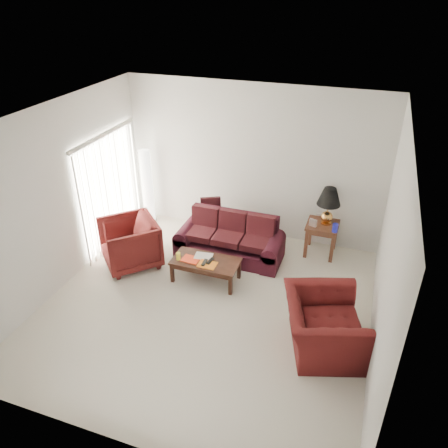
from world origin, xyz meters
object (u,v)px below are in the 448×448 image
(coffee_table, at_px, (206,270))
(sofa, at_px, (229,238))
(floor_lamp, at_px, (147,187))
(end_table, at_px, (321,239))
(armchair_right, at_px, (323,325))
(armchair_left, at_px, (130,243))

(coffee_table, bearing_deg, sofa, 68.64)
(coffee_table, bearing_deg, floor_lamp, 129.19)
(sofa, bearing_deg, floor_lamp, 154.94)
(sofa, distance_m, floor_lamp, 2.20)
(end_table, relative_size, coffee_table, 0.55)
(sofa, height_order, armchair_right, sofa)
(sofa, distance_m, coffee_table, 0.86)
(armchair_right, bearing_deg, armchair_left, 57.66)
(end_table, distance_m, armchair_left, 3.52)
(sofa, distance_m, end_table, 1.72)
(end_table, bearing_deg, armchair_right, -81.17)
(sofa, xyz_separation_m, armchair_left, (-1.60, -0.81, 0.04))
(armchair_left, relative_size, armchair_right, 0.81)
(sofa, bearing_deg, coffee_table, -105.40)
(armchair_left, height_order, coffee_table, armchair_left)
(armchair_right, relative_size, coffee_table, 1.04)
(sofa, height_order, coffee_table, sofa)
(end_table, xyz_separation_m, coffee_table, (-1.73, -1.50, -0.11))
(armchair_right, bearing_deg, coffee_table, 48.70)
(end_table, distance_m, armchair_right, 2.45)
(armchair_left, bearing_deg, end_table, 70.22)
(armchair_left, xyz_separation_m, coffee_table, (1.46, -0.01, -0.24))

